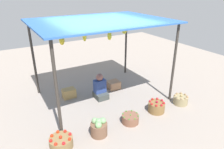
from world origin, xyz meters
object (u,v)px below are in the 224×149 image
Objects in this scene: basket_potatoes at (181,100)px; basket_cabbages at (99,128)px; basket_red_tomatoes at (61,142)px; wooden_crate_stacked_rear at (69,93)px; basket_green_chilies at (130,119)px; basket_red_apples at (156,107)px; vendor_person at (100,89)px; wooden_crate_near_vendor at (114,85)px.

basket_cabbages is at bearing -179.62° from basket_potatoes.
basket_potatoes is (2.65, 0.02, -0.07)m from basket_cabbages.
wooden_crate_stacked_rear is (0.85, 1.94, 0.02)m from basket_red_tomatoes.
basket_green_chilies is (0.88, 0.02, -0.09)m from basket_cabbages.
basket_red_tomatoes is at bearing -113.75° from wooden_crate_stacked_rear.
basket_green_chilies is 1.12× the size of wooden_crate_stacked_rear.
basket_red_apples is at bearing 176.81° from basket_potatoes.
basket_cabbages reaches higher than basket_potatoes.
basket_potatoes is at bearing -3.19° from basket_red_apples.
basket_red_apples reaches higher than basket_potatoes.
wooden_crate_stacked_rear is at bearing 66.25° from basket_red_tomatoes.
vendor_person is 0.97m from wooden_crate_stacked_rear.
wooden_crate_near_vendor is (0.65, 0.31, -0.17)m from vendor_person.
basket_potatoes reaches higher than wooden_crate_stacked_rear.
wooden_crate_near_vendor is at bearing 123.42° from basket_potatoes.
basket_potatoes is at bearing -38.90° from vendor_person.
basket_green_chilies is 1.04× the size of basket_potatoes.
basket_red_apples is at bearing 3.09° from basket_green_chilies.
basket_red_tomatoes is (-1.67, -1.44, -0.18)m from vendor_person.
basket_potatoes reaches higher than wooden_crate_near_vendor.
vendor_person is 1.75× the size of basket_red_apples.
wooden_crate_stacked_rear is (-0.89, 1.98, 0.04)m from basket_green_chilies.
basket_red_apples is at bearing -47.26° from wooden_crate_stacked_rear.
basket_red_tomatoes is 1.11× the size of basket_red_apples.
basket_cabbages is 1.02× the size of basket_green_chilies.
basket_red_tomatoes is at bearing 176.17° from basket_cabbages.
basket_red_tomatoes is at bearing 179.34° from basket_potatoes.
wooden_crate_stacked_rear is at bearing 148.82° from vendor_person.
wooden_crate_stacked_rear reaches higher than wooden_crate_near_vendor.
basket_green_chilies is at bearing 1.17° from basket_cabbages.
wooden_crate_near_vendor is at bearing -7.09° from wooden_crate_stacked_rear.
vendor_person reaches higher than wooden_crate_near_vendor.
basket_red_apples is at bearing 0.18° from basket_red_tomatoes.
vendor_person is 1.71m from basket_cabbages.
wooden_crate_near_vendor reaches higher than basket_green_chilies.
wooden_crate_near_vendor is at bearing 37.07° from basket_red_tomatoes.
basket_red_tomatoes is 2.91m from wooden_crate_near_vendor.
basket_cabbages is at bearing -177.86° from basket_red_apples.
basket_red_tomatoes reaches higher than wooden_crate_near_vendor.
vendor_person is 2.05× the size of wooden_crate_stacked_rear.
basket_red_tomatoes is 1.16× the size of basket_green_chilies.
basket_red_tomatoes is 3.51m from basket_potatoes.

